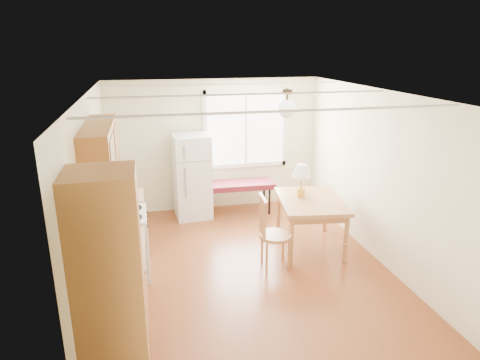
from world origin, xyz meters
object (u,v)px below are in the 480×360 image
object	(u,v)px
bench	(239,186)
dining_table	(311,206)
chair	(269,227)
refrigerator	(192,176)

from	to	relation	value
bench	dining_table	world-z (taller)	dining_table
chair	dining_table	bearing A→B (deg)	34.43
chair	bench	bearing A→B (deg)	92.78
refrigerator	chair	world-z (taller)	refrigerator
refrigerator	bench	size ratio (longest dim) A/B	1.16
refrigerator	bench	distance (m)	0.89
dining_table	bench	bearing A→B (deg)	124.18
dining_table	chair	size ratio (longest dim) A/B	1.31
bench	dining_table	distance (m)	1.82
bench	dining_table	bearing A→B (deg)	-62.74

